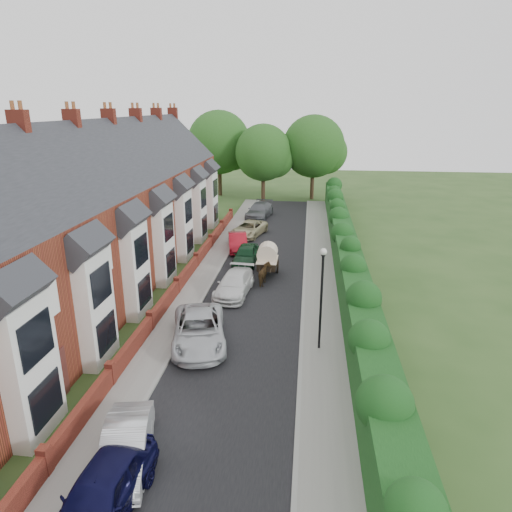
{
  "coord_description": "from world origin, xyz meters",
  "views": [
    {
      "loc": [
        2.65,
        -15.8,
        11.27
      ],
      "look_at": [
        -0.54,
        11.46,
        2.2
      ],
      "focal_mm": 32.0,
      "sensor_mm": 36.0,
      "label": 1
    }
  ],
  "objects_px": {
    "car_white": "(234,284)",
    "car_beige": "(249,229)",
    "lamppost": "(322,287)",
    "horse": "(265,275)",
    "car_navy": "(102,493)",
    "car_grey": "(259,211)",
    "horse_cart": "(267,257)",
    "car_silver_b": "(199,330)",
    "car_red": "(238,242)",
    "car_silver_a": "(126,447)",
    "car_green": "(246,255)"
  },
  "relations": [
    {
      "from": "car_silver_b",
      "to": "car_grey",
      "type": "distance_m",
      "value": 27.07
    },
    {
      "from": "car_navy",
      "to": "car_silver_a",
      "type": "height_order",
      "value": "car_navy"
    },
    {
      "from": "horse_cart",
      "to": "horse",
      "type": "bearing_deg",
      "value": -90.0
    },
    {
      "from": "car_beige",
      "to": "horse",
      "type": "bearing_deg",
      "value": -63.21
    },
    {
      "from": "car_navy",
      "to": "horse_cart",
      "type": "bearing_deg",
      "value": 86.78
    },
    {
      "from": "horse",
      "to": "horse_cart",
      "type": "height_order",
      "value": "horse_cart"
    },
    {
      "from": "car_navy",
      "to": "car_green",
      "type": "relative_size",
      "value": 1.11
    },
    {
      "from": "lamppost",
      "to": "car_white",
      "type": "height_order",
      "value": "lamppost"
    },
    {
      "from": "car_silver_b",
      "to": "car_red",
      "type": "bearing_deg",
      "value": 78.62
    },
    {
      "from": "car_green",
      "to": "horse",
      "type": "height_order",
      "value": "car_green"
    },
    {
      "from": "car_red",
      "to": "horse",
      "type": "relative_size",
      "value": 2.5
    },
    {
      "from": "lamppost",
      "to": "car_silver_a",
      "type": "bearing_deg",
      "value": -127.97
    },
    {
      "from": "car_silver_a",
      "to": "lamppost",
      "type": "bearing_deg",
      "value": 39.06
    },
    {
      "from": "car_silver_a",
      "to": "horse_cart",
      "type": "bearing_deg",
      "value": 67.76
    },
    {
      "from": "car_silver_a",
      "to": "car_green",
      "type": "bearing_deg",
      "value": 73.79
    },
    {
      "from": "horse",
      "to": "horse_cart",
      "type": "relative_size",
      "value": 0.52
    },
    {
      "from": "car_red",
      "to": "car_silver_b",
      "type": "bearing_deg",
      "value": -99.85
    },
    {
      "from": "lamppost",
      "to": "car_silver_a",
      "type": "relative_size",
      "value": 1.25
    },
    {
      "from": "car_red",
      "to": "car_grey",
      "type": "xyz_separation_m",
      "value": [
        0.53,
        11.48,
        0.09
      ]
    },
    {
      "from": "car_navy",
      "to": "car_beige",
      "type": "relative_size",
      "value": 0.96
    },
    {
      "from": "car_silver_b",
      "to": "horse_cart",
      "type": "xyz_separation_m",
      "value": [
        2.45,
        10.02,
        0.56
      ]
    },
    {
      "from": "car_green",
      "to": "car_navy",
      "type": "bearing_deg",
      "value": -90.75
    },
    {
      "from": "car_navy",
      "to": "horse_cart",
      "type": "relative_size",
      "value": 1.43
    },
    {
      "from": "car_grey",
      "to": "car_navy",
      "type": "bearing_deg",
      "value": -83.22
    },
    {
      "from": "car_white",
      "to": "car_beige",
      "type": "height_order",
      "value": "car_white"
    },
    {
      "from": "car_white",
      "to": "car_beige",
      "type": "distance_m",
      "value": 13.5
    },
    {
      "from": "lamppost",
      "to": "car_green",
      "type": "xyz_separation_m",
      "value": [
        -5.24,
        12.2,
        -2.59
      ]
    },
    {
      "from": "horse",
      "to": "car_navy",
      "type": "bearing_deg",
      "value": 83.55
    },
    {
      "from": "car_beige",
      "to": "horse",
      "type": "distance_m",
      "value": 11.95
    },
    {
      "from": "car_white",
      "to": "horse_cart",
      "type": "relative_size",
      "value": 1.46
    },
    {
      "from": "lamppost",
      "to": "car_silver_b",
      "type": "relative_size",
      "value": 0.95
    },
    {
      "from": "car_silver_b",
      "to": "car_beige",
      "type": "bearing_deg",
      "value": 77.15
    },
    {
      "from": "car_white",
      "to": "horse_cart",
      "type": "distance_m",
      "value": 4.05
    },
    {
      "from": "car_silver_b",
      "to": "car_silver_a",
      "type": "bearing_deg",
      "value": -106.83
    },
    {
      "from": "car_navy",
      "to": "car_green",
      "type": "distance_m",
      "value": 22.42
    },
    {
      "from": "car_grey",
      "to": "horse_cart",
      "type": "bearing_deg",
      "value": -74.47
    },
    {
      "from": "car_green",
      "to": "car_beige",
      "type": "distance_m",
      "value": 7.64
    },
    {
      "from": "car_navy",
      "to": "horse",
      "type": "distance_m",
      "value": 18.55
    },
    {
      "from": "lamppost",
      "to": "car_beige",
      "type": "xyz_separation_m",
      "value": [
        -6.03,
        19.8,
        -2.63
      ]
    },
    {
      "from": "car_silver_a",
      "to": "car_white",
      "type": "xyz_separation_m",
      "value": [
        1.22,
        14.53,
        0.0
      ]
    },
    {
      "from": "lamppost",
      "to": "car_red",
      "type": "height_order",
      "value": "lamppost"
    },
    {
      "from": "car_green",
      "to": "car_silver_a",
      "type": "bearing_deg",
      "value": -91.32
    },
    {
      "from": "car_silver_b",
      "to": "car_red",
      "type": "distance_m",
      "value": 15.6
    },
    {
      "from": "car_silver_a",
      "to": "car_grey",
      "type": "xyz_separation_m",
      "value": [
        0.53,
        35.18,
        0.09
      ]
    },
    {
      "from": "car_silver_a",
      "to": "car_beige",
      "type": "relative_size",
      "value": 0.86
    },
    {
      "from": "car_silver_b",
      "to": "horse_cart",
      "type": "distance_m",
      "value": 10.33
    },
    {
      "from": "car_beige",
      "to": "car_silver_b",
      "type": "bearing_deg",
      "value": -75.32
    },
    {
      "from": "car_white",
      "to": "car_grey",
      "type": "xyz_separation_m",
      "value": [
        -0.69,
        20.65,
        0.09
      ]
    },
    {
      "from": "car_silver_a",
      "to": "car_green",
      "type": "height_order",
      "value": "car_green"
    },
    {
      "from": "car_grey",
      "to": "horse_cart",
      "type": "relative_size",
      "value": 1.65
    }
  ]
}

